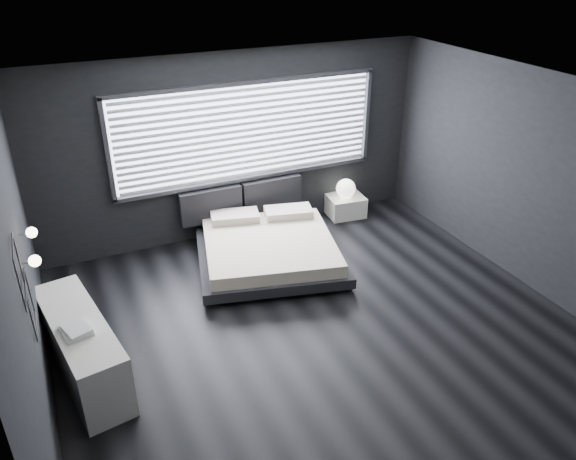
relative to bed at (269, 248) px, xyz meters
name	(u,v)px	position (x,y,z in m)	size (l,w,h in m)	color
room	(320,223)	(-0.04, -1.59, 1.16)	(6.04, 6.00, 2.80)	black
window	(249,132)	(0.16, 1.11, 1.37)	(4.14, 0.09, 1.52)	white
headboard	(242,199)	(-0.01, 1.05, 0.33)	(1.96, 0.16, 0.52)	black
sconce_near	(34,261)	(-2.92, -1.54, 1.36)	(0.18, 0.11, 0.11)	silver
sconce_far	(31,233)	(-2.92, -0.94, 1.36)	(0.18, 0.11, 0.11)	silver
wall_art_upper	(19,272)	(-3.01, -2.14, 1.61)	(0.01, 0.48, 0.48)	#47474C
wall_art_lower	(30,304)	(-3.01, -1.89, 1.14)	(0.01, 0.48, 0.48)	#47474C
bed	(269,248)	(0.00, 0.00, 0.00)	(2.40, 2.33, 0.52)	black
nightstand	(345,206)	(1.78, 0.91, -0.07)	(0.59, 0.49, 0.34)	white
orb_lamp	(346,188)	(1.75, 0.89, 0.26)	(0.32, 0.32, 0.32)	white
dresser	(82,347)	(-2.69, -1.31, 0.12)	(0.79, 1.84, 0.71)	white
book_stack	(76,330)	(-2.71, -1.52, 0.51)	(0.33, 0.39, 0.07)	silver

